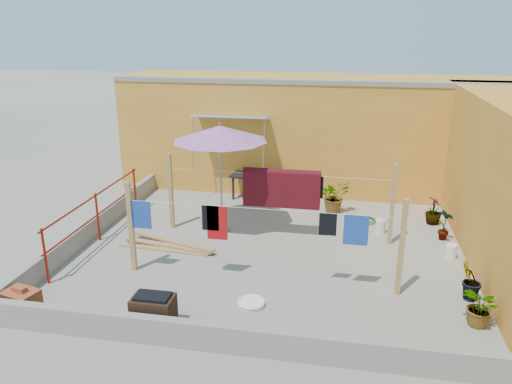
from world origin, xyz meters
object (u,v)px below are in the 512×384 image
brick_stack (21,302)px  brazier (154,312)px  water_jug_b (380,226)px  water_jug_a (451,251)px  patio_umbrella (220,134)px  green_hose (367,220)px  plant_back_a (334,196)px  white_basin (251,303)px  outdoor_table (259,177)px

brick_stack → brazier: 2.33m
water_jug_b → water_jug_a: bearing=-38.5°
patio_umbrella → green_hose: patio_umbrella is taller
green_hose → plant_back_a: size_ratio=0.57×
patio_umbrella → water_jug_a: patio_umbrella is taller
brazier → white_basin: size_ratio=1.35×
water_jug_a → water_jug_b: bearing=141.5°
green_hose → brazier: bearing=-123.1°
brazier → green_hose: bearing=56.9°
brazier → water_jug_b: size_ratio=1.82×
outdoor_table → green_hose: bearing=-21.9°
white_basin → water_jug_a: (3.69, 2.55, 0.11)m
brazier → water_jug_b: bearing=51.0°
water_jug_a → patio_umbrella: bearing=173.5°
brick_stack → green_hose: size_ratio=1.35×
brazier → white_basin: brazier is taller
brick_stack → water_jug_a: (7.40, 3.49, -0.06)m
brazier → white_basin: bearing=34.3°
white_basin → water_jug_a: bearing=34.6°
white_basin → water_jug_a: 4.49m
outdoor_table → brazier: (-0.52, -6.40, -0.34)m
green_hose → water_jug_b: bearing=-66.7°
green_hose → water_jug_a: bearing=-46.6°
plant_back_a → water_jug_b: bearing=-47.3°
water_jug_a → green_hose: bearing=133.4°
brazier → water_jug_a: 6.16m
patio_umbrella → brick_stack: patio_umbrella is taller
brick_stack → green_hose: 7.78m
brick_stack → green_hose: (5.75, 5.24, -0.18)m
water_jug_b → plant_back_a: (-1.11, 1.21, 0.26)m
brazier → water_jug_b: 5.89m
brazier → green_hose: (3.42, 5.24, -0.25)m
brazier → water_jug_b: brazier is taller
patio_umbrella → plant_back_a: 3.58m
brick_stack → white_basin: brick_stack is taller
brick_stack → water_jug_b: size_ratio=1.78×
patio_umbrella → water_jug_b: (3.63, 0.52, -2.13)m
brick_stack → green_hose: brick_stack is taller
plant_back_a → outdoor_table: bearing=163.4°
brick_stack → brazier: bearing=0.0°
water_jug_b → green_hose: (-0.29, 0.66, -0.13)m
patio_umbrella → white_basin: 4.06m
white_basin → brazier: bearing=-145.7°
patio_umbrella → outdoor_table: size_ratio=1.69×
white_basin → water_jug_b: bearing=57.4°
water_jug_a → water_jug_b: size_ratio=0.95×
water_jug_a → green_hose: 2.41m
white_basin → green_hose: bearing=64.6°
outdoor_table → white_basin: size_ratio=3.23×
patio_umbrella → white_basin: (1.31, -3.12, -2.24)m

